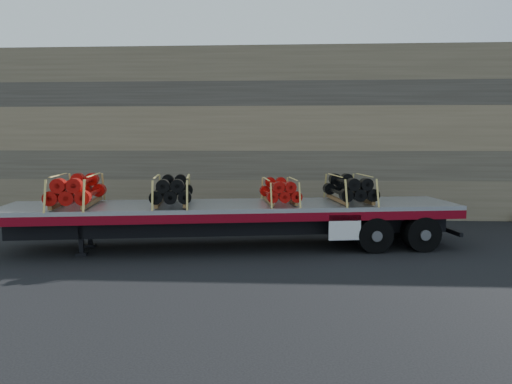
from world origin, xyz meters
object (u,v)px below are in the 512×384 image
at_px(bundle_front, 77,191).
at_px(bundle_rear, 349,189).
at_px(trailer, 233,226).
at_px(bundle_midrear, 280,191).
at_px(bundle_midfront, 173,191).

distance_m(bundle_front, bundle_rear, 8.12).
distance_m(trailer, bundle_midrear, 1.75).
distance_m(trailer, bundle_midfront, 2.09).
bearing_deg(bundle_midrear, bundle_front, -180.00).
xyz_separation_m(bundle_midrear, bundle_rear, (2.14, 0.36, 0.04)).
height_order(trailer, bundle_front, bundle_front).
height_order(trailer, bundle_midfront, bundle_midfront).
bearing_deg(bundle_rear, bundle_midrear, -180.00).
distance_m(bundle_front, bundle_midrear, 5.95).
bearing_deg(bundle_midfront, bundle_rear, 0.00).
bearing_deg(bundle_rear, bundle_front, -180.00).
bearing_deg(bundle_front, bundle_midfront, 0.00).
xyz_separation_m(trailer, bundle_front, (-4.47, -0.75, 1.10)).
relative_size(bundle_front, bundle_rear, 1.08).
relative_size(trailer, bundle_front, 5.52).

